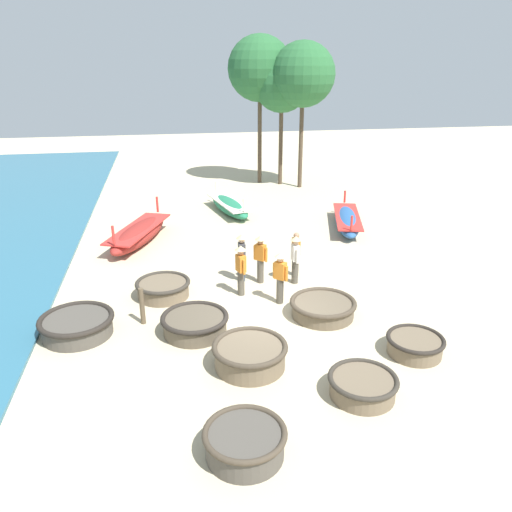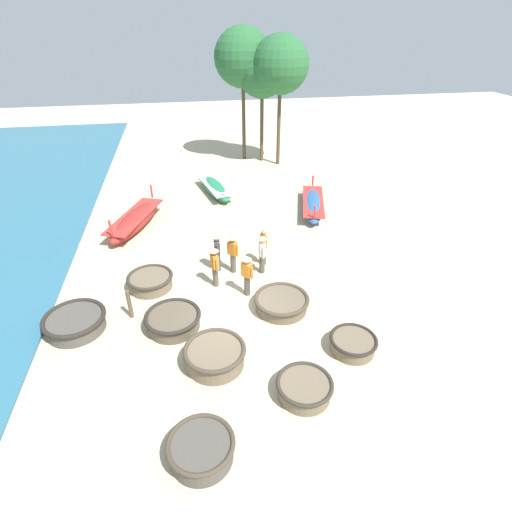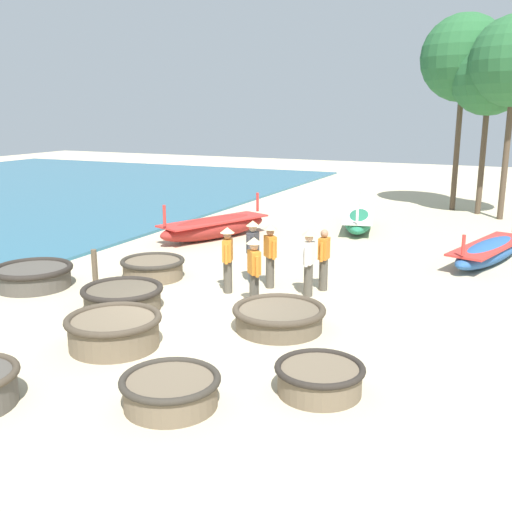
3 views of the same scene
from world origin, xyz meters
TOP-DOWN VIEW (x-y plane):
  - ground_plane at (0.00, 0.00)m, footprint 80.00×80.00m
  - coracle_nearest at (1.51, 0.34)m, footprint 1.95×1.95m
  - coracle_front_left at (-5.42, 0.49)m, footprint 2.02×2.02m
  - coracle_center at (-3.09, 2.48)m, footprint 1.73×1.73m
  - coracle_upturned at (-1.03, -1.86)m, footprint 1.86×1.86m
  - coracle_beside_post at (-2.25, 0.02)m, footprint 1.87×1.87m
  - coracle_far_left at (3.21, -2.04)m, footprint 1.48×1.48m
  - coracle_far_right at (1.25, -3.42)m, footprint 1.58×1.58m
  - long_boat_green_hull at (5.06, 8.11)m, footprint 2.21×4.60m
  - long_boat_blue_hull at (-4.02, 7.67)m, footprint 2.74×4.66m
  - long_boat_red_hull at (0.19, 11.37)m, footprint 1.93×4.24m
  - fisherman_standing_left at (0.15, 3.00)m, footprint 0.42×0.39m
  - fisherman_crouching at (1.46, 3.36)m, footprint 0.23×0.53m
  - fisherman_standing_right at (1.28, 2.75)m, footprint 0.36×0.53m
  - fisherman_by_coracle at (0.45, 1.38)m, footprint 0.40×0.41m
  - fisherman_with_hat at (-0.64, 2.17)m, footprint 0.36×0.51m
  - fisherman_hauling at (-0.45, 3.23)m, footprint 0.36×0.53m
  - mooring_post_inland at (-3.67, 0.81)m, footprint 0.14×0.14m
  - tree_tall_back at (3.99, 16.91)m, footprint 3.25×3.25m
  - tree_center at (2.85, 17.54)m, footprint 3.69×3.69m

SIDE VIEW (x-z plane):
  - ground_plane at x=0.00m, z-range 0.00..0.00m
  - coracle_far_left at x=3.21m, z-range 0.02..0.51m
  - coracle_far_right at x=1.25m, z-range 0.02..0.52m
  - coracle_nearest at x=1.51m, z-range 0.02..0.53m
  - coracle_center at x=-3.09m, z-range 0.02..0.57m
  - coracle_beside_post at x=-2.25m, z-range 0.03..0.57m
  - coracle_front_left at x=-5.42m, z-range 0.03..0.59m
  - long_boat_green_hull at x=5.06m, z-range -0.25..0.93m
  - long_boat_red_hull at x=0.19m, z-range -0.25..0.93m
  - coracle_upturned at x=-1.03m, z-range 0.03..0.66m
  - long_boat_blue_hull at x=-4.02m, z-range -0.30..1.12m
  - mooring_post_inland at x=-3.67m, z-range 0.00..1.10m
  - fisherman_crouching at x=1.46m, z-range 0.05..1.62m
  - fisherman_standing_left at x=0.15m, z-range 0.12..1.79m
  - fisherman_standing_right at x=1.28m, z-range 0.12..1.79m
  - fisherman_by_coracle at x=0.45m, z-range 0.12..1.79m
  - fisherman_with_hat at x=-0.64m, z-range 0.12..1.79m
  - fisherman_hauling at x=-0.45m, z-range 0.12..1.79m
  - tree_tall_back at x=3.99m, z-range 2.05..9.47m
  - tree_center at x=2.85m, z-range 2.34..10.75m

